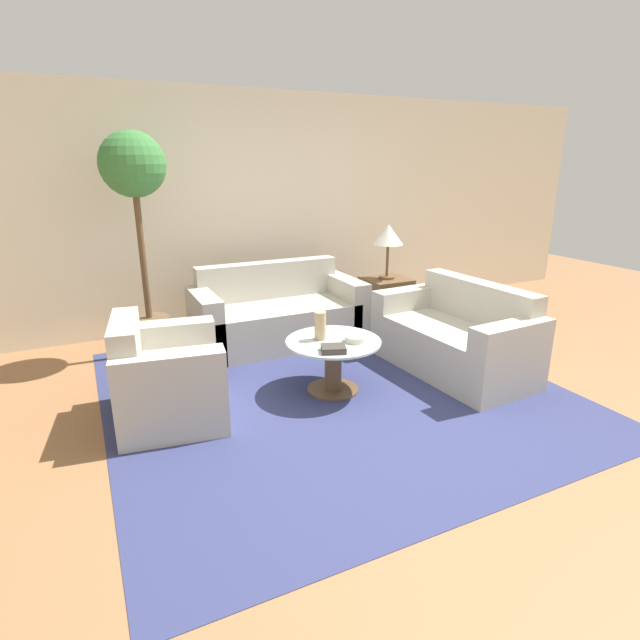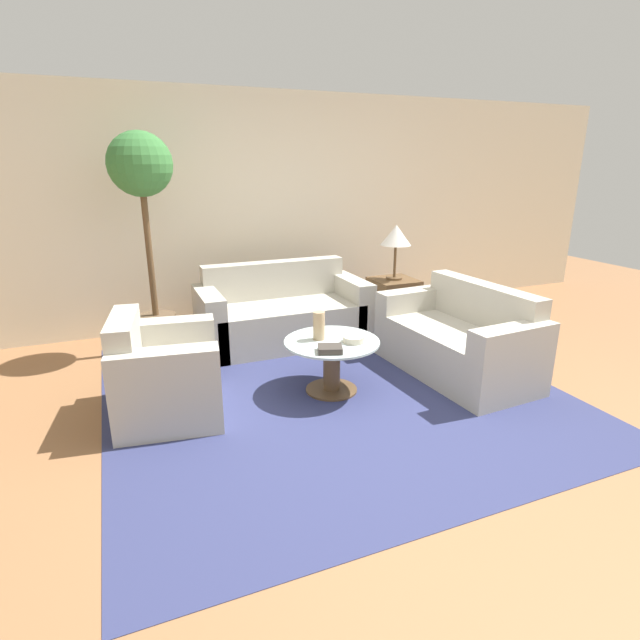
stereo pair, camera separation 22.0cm
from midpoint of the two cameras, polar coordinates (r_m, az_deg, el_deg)
ground_plane at (r=3.68m, az=5.55°, el=-12.40°), size 14.00×14.00×0.00m
wall_back at (r=5.93m, az=-9.32°, el=12.24°), size 10.00×0.06×2.60m
rug at (r=4.23m, az=-0.01°, el=-8.01°), size 3.57×3.51×0.01m
sofa_main at (r=5.28m, az=-6.17°, el=0.44°), size 1.74×0.80×0.82m
armchair at (r=3.91m, az=-19.03°, el=-6.71°), size 0.86×0.99×0.79m
loveseat at (r=4.70m, az=14.14°, el=-2.22°), size 0.85×1.52×0.80m
coffee_table at (r=4.12m, az=-0.01°, el=-4.44°), size 0.78×0.78×0.45m
side_table at (r=5.76m, az=6.42°, el=1.96°), size 0.47×0.47×0.58m
table_lamp at (r=5.60m, az=6.69°, el=9.49°), size 0.33×0.33×0.60m
potted_plant at (r=5.00m, az=-21.39°, el=12.11°), size 0.59×0.59×2.11m
vase at (r=4.05m, az=-1.52°, el=-0.67°), size 0.10×0.10×0.23m
bowl at (r=4.03m, az=2.51°, el=-2.15°), size 0.17×0.17×0.05m
book_stack at (r=3.81m, az=-0.10°, el=-3.33°), size 0.23×0.21×0.05m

